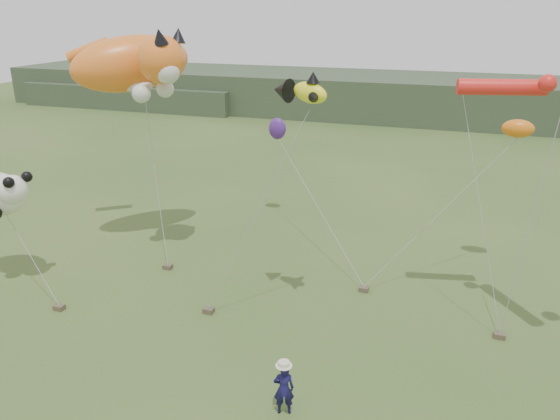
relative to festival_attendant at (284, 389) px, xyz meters
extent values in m
plane|color=#385123|center=(-1.60, 0.58, -0.78)|extent=(120.00, 120.00, 0.00)
cube|color=#2D3D28|center=(-1.60, 45.58, 1.22)|extent=(90.00, 12.00, 4.00)
cube|color=#2D3D28|center=(-31.60, 42.58, 0.47)|extent=(25.00, 8.00, 2.50)
imported|color=#141141|center=(0.00, 0.00, 0.00)|extent=(0.66, 0.54, 1.57)
cube|color=brown|center=(-7.50, 6.77, -0.69)|extent=(0.37, 0.30, 0.19)
cube|color=brown|center=(-4.27, 4.08, -0.69)|extent=(0.37, 0.30, 0.19)
cube|color=brown|center=(5.78, 5.79, -0.69)|extent=(0.37, 0.30, 0.19)
cube|color=brown|center=(-9.61, 2.49, -0.69)|extent=(0.37, 0.30, 0.19)
cube|color=brown|center=(0.82, 7.53, -0.69)|extent=(0.37, 0.30, 0.19)
ellipsoid|color=orange|center=(-10.06, 9.25, 7.46)|extent=(5.38, 5.52, 2.86)
sphere|color=orange|center=(-7.92, 8.18, 7.78)|extent=(1.93, 1.93, 1.93)
cone|color=black|center=(-7.60, 7.64, 8.69)|extent=(0.60, 0.73, 0.72)
cone|color=black|center=(-7.38, 8.72, 8.69)|extent=(0.60, 0.69, 0.68)
sphere|color=silver|center=(-7.49, 7.86, 7.35)|extent=(0.96, 0.96, 0.96)
ellipsoid|color=silver|center=(-9.85, 8.93, 6.60)|extent=(1.89, 0.94, 0.59)
sphere|color=silver|center=(-8.56, 7.54, 6.50)|extent=(0.75, 0.75, 0.75)
sphere|color=silver|center=(-8.35, 9.04, 6.50)|extent=(0.75, 0.75, 0.75)
cylinder|color=orange|center=(-12.85, 10.11, 7.89)|extent=(2.00, 1.46, 1.16)
ellipsoid|color=yellow|center=(-0.88, 5.22, 7.21)|extent=(1.40, 0.89, 0.82)
cone|color=black|center=(-1.93, 5.48, 7.21)|extent=(0.82, 0.93, 0.79)
cone|color=black|center=(-0.80, 5.22, 7.69)|extent=(0.44, 0.44, 0.35)
cone|color=black|center=(-0.62, 4.78, 7.12)|extent=(0.46, 0.49, 0.35)
cone|color=black|center=(-0.62, 5.65, 7.12)|extent=(0.46, 0.49, 0.35)
cylinder|color=red|center=(4.85, 7.57, 7.33)|extent=(2.83, 1.12, 0.52)
sphere|color=red|center=(6.11, 7.12, 7.56)|extent=(0.56, 0.56, 0.56)
sphere|color=white|center=(-12.21, 3.81, 3.21)|extent=(1.15, 1.15, 1.15)
sphere|color=black|center=(-11.92, 3.43, 3.64)|extent=(0.42, 0.42, 0.42)
sphere|color=black|center=(-11.83, 4.24, 3.64)|extent=(0.42, 0.42, 0.42)
ellipsoid|color=orange|center=(5.86, 11.47, 5.27)|extent=(1.23, 0.72, 0.72)
ellipsoid|color=#4B217C|center=(-5.18, 14.46, 3.92)|extent=(0.91, 0.60, 1.11)
camera|label=1|loc=(3.84, -11.58, 9.74)|focal=35.00mm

